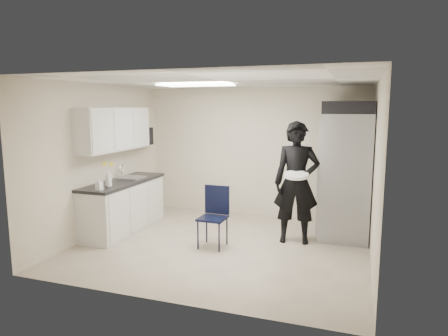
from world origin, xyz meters
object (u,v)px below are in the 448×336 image
(commercial_fridge, at_px, (346,175))
(folding_chair, at_px, (213,218))
(lower_counter, at_px, (124,207))
(man_tuxedo, at_px, (296,183))

(commercial_fridge, xyz_separation_m, folding_chair, (-1.95, -1.39, -0.58))
(commercial_fridge, height_order, folding_chair, commercial_fridge)
(lower_counter, height_order, folding_chair, folding_chair)
(folding_chair, distance_m, man_tuxedo, 1.48)
(commercial_fridge, relative_size, folding_chair, 2.24)
(lower_counter, distance_m, man_tuxedo, 3.10)
(folding_chair, relative_size, man_tuxedo, 0.47)
(lower_counter, bearing_deg, folding_chair, -9.91)
(commercial_fridge, bearing_deg, lower_counter, -164.12)
(lower_counter, xyz_separation_m, man_tuxedo, (3.03, 0.36, 0.56))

